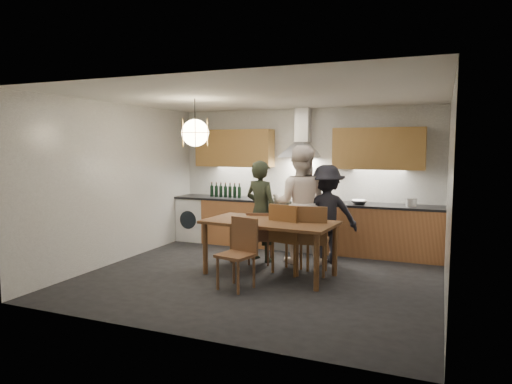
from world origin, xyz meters
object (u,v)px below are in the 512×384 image
at_px(mixing_bowl, 359,202).
at_px(chair_front, 240,248).
at_px(wine_bottles, 225,190).
at_px(person_mid, 300,204).
at_px(stock_pot, 411,203).
at_px(dining_table, 270,227).
at_px(person_left, 261,211).
at_px(chair_back_left, 259,235).
at_px(person_right, 326,214).

bearing_deg(mixing_bowl, chair_front, -115.56).
xyz_separation_m(mixing_bowl, wine_bottles, (-2.61, 0.07, 0.10)).
height_order(person_mid, stock_pot, person_mid).
xyz_separation_m(dining_table, chair_front, (-0.16, -0.71, -0.17)).
relative_size(chair_front, mixing_bowl, 3.10).
xyz_separation_m(person_mid, wine_bottles, (-1.80, 0.91, 0.08)).
bearing_deg(person_mid, person_left, 3.86).
bearing_deg(chair_back_left, wine_bottles, -57.93).
bearing_deg(person_right, chair_back_left, 5.57).
xyz_separation_m(chair_back_left, person_mid, (0.55, 0.39, 0.47)).
height_order(person_left, stock_pot, person_left).
xyz_separation_m(chair_front, person_mid, (0.35, 1.60, 0.42)).
distance_m(stock_pot, wine_bottles, 3.47).
xyz_separation_m(chair_back_left, chair_front, (0.20, -1.21, 0.05)).
distance_m(chair_front, stock_pot, 3.23).
distance_m(person_right, stock_pot, 1.48).
bearing_deg(person_mid, stock_pot, -161.51).
bearing_deg(dining_table, chair_back_left, 131.01).
bearing_deg(person_left, person_mid, -148.62).
bearing_deg(chair_front, person_right, 79.88).
xyz_separation_m(dining_table, person_mid, (0.19, 0.89, 0.24)).
relative_size(chair_front, stock_pot, 5.27).
bearing_deg(mixing_bowl, dining_table, -120.07).
distance_m(dining_table, chair_back_left, 0.66).
bearing_deg(person_left, person_right, -146.16).
distance_m(mixing_bowl, stock_pot, 0.86).
relative_size(chair_front, wine_bottles, 1.41).
bearing_deg(wine_bottles, person_mid, -26.95).
height_order(person_right, mixing_bowl, person_right).
distance_m(person_left, wine_bottles, 1.60).
xyz_separation_m(person_mid, stock_pot, (1.67, 0.89, 0.01)).
height_order(person_mid, mixing_bowl, person_mid).
bearing_deg(dining_table, wine_bottles, 136.59).
relative_size(chair_front, person_left, 0.57).
height_order(dining_table, stock_pot, stock_pot).
height_order(dining_table, chair_front, chair_front).
bearing_deg(person_mid, chair_front, 68.10).
bearing_deg(wine_bottles, dining_table, -48.33).
bearing_deg(chair_back_left, mixing_bowl, -149.58).
distance_m(chair_back_left, chair_front, 1.23).
bearing_deg(person_right, wine_bottles, -42.82).
xyz_separation_m(chair_front, mixing_bowl, (1.17, 2.44, 0.40)).
distance_m(dining_table, person_mid, 0.95).
relative_size(person_mid, stock_pot, 10.69).
distance_m(person_left, person_right, 1.07).
bearing_deg(mixing_bowl, chair_back_left, -138.05).
relative_size(person_right, wine_bottles, 2.39).
distance_m(person_mid, person_right, 0.46).
relative_size(person_left, wine_bottles, 2.49).
xyz_separation_m(chair_back_left, stock_pot, (2.22, 1.28, 0.48)).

